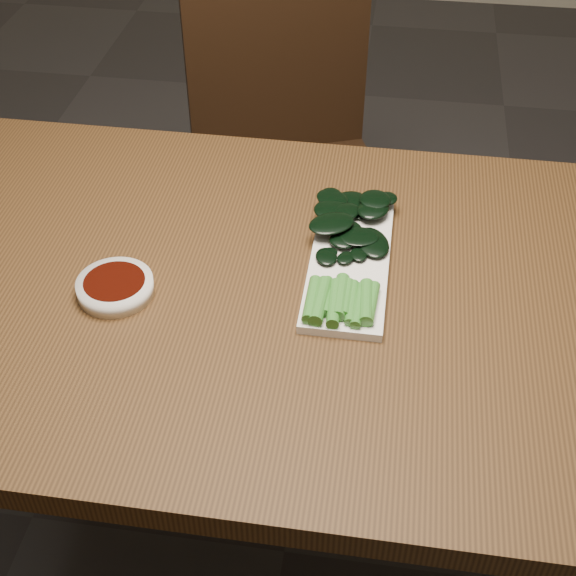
% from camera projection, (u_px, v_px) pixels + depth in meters
% --- Properties ---
extents(ground, '(6.00, 6.00, 0.00)m').
position_uv_depth(ground, '(284.00, 552.00, 1.68)').
color(ground, '#2C2929').
rests_on(ground, ground).
extents(table, '(1.40, 0.80, 0.75)m').
position_uv_depth(table, '(283.00, 319.00, 1.23)').
color(table, '#452B13').
rests_on(table, ground).
extents(chair_far, '(0.56, 0.56, 0.89)m').
position_uv_depth(chair_far, '(289.00, 159.00, 1.92)').
color(chair_far, black).
rests_on(chair_far, ground).
extents(sauce_bowl, '(0.11, 0.11, 0.02)m').
position_uv_depth(sauce_bowl, '(115.00, 287.00, 1.16)').
color(sauce_bowl, white).
rests_on(sauce_bowl, table).
extents(serving_plate, '(0.12, 0.32, 0.01)m').
position_uv_depth(serving_plate, '(350.00, 260.00, 1.22)').
color(serving_plate, white).
rests_on(serving_plate, table).
extents(gai_lan, '(0.15, 0.33, 0.02)m').
position_uv_depth(gai_lan, '(348.00, 249.00, 1.21)').
color(gai_lan, '#3C862E').
rests_on(gai_lan, serving_plate).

